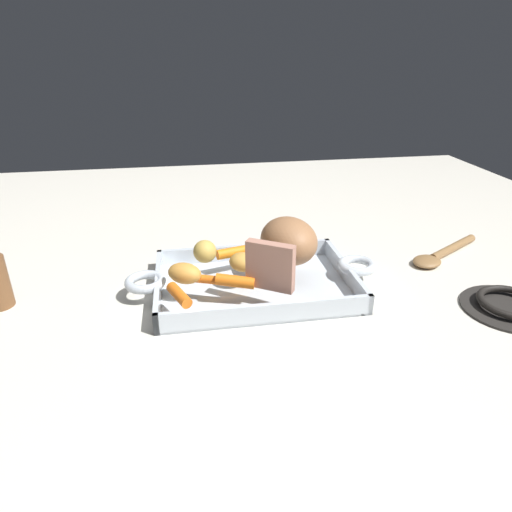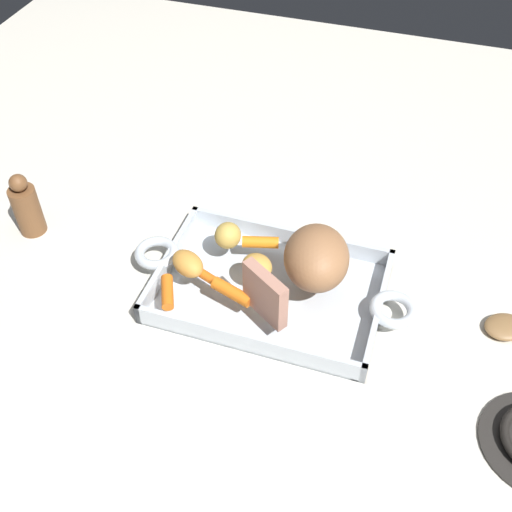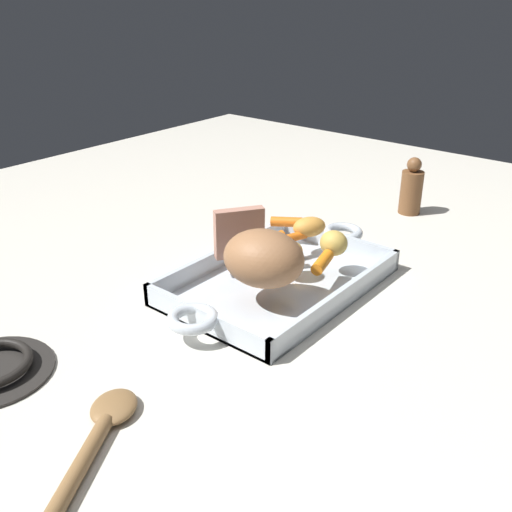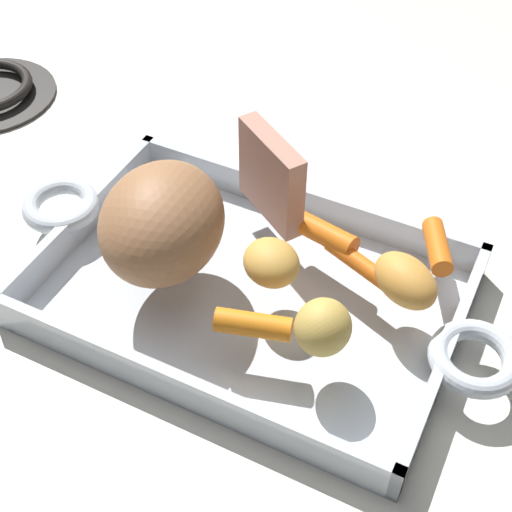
{
  "view_description": "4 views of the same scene",
  "coord_description": "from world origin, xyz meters",
  "px_view_note": "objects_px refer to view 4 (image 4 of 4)",
  "views": [
    {
      "loc": [
        0.12,
        0.72,
        0.41
      ],
      "look_at": [
        -0.01,
        -0.02,
        0.06
      ],
      "focal_mm": 31.48,
      "sensor_mm": 36.0,
      "label": 1
    },
    {
      "loc": [
        -0.18,
        0.64,
        0.77
      ],
      "look_at": [
        0.02,
        -0.0,
        0.08
      ],
      "focal_mm": 43.88,
      "sensor_mm": 36.0,
      "label": 2
    },
    {
      "loc": [
        -0.67,
        -0.5,
        0.45
      ],
      "look_at": [
        -0.02,
        0.03,
        0.06
      ],
      "focal_mm": 40.78,
      "sensor_mm": 36.0,
      "label": 3
    },
    {
      "loc": [
        0.19,
        -0.38,
        0.49
      ],
      "look_at": [
        0.02,
        -0.02,
        0.08
      ],
      "focal_mm": 51.51,
      "sensor_mm": 36.0,
      "label": 4
    }
  ],
  "objects_px": {
    "potato_corner": "(272,262)",
    "roasting_dish": "(248,290)",
    "baby_carrot_long": "(322,233)",
    "baby_carrot_southwest": "(359,263)",
    "baby_carrot_short": "(253,325)",
    "baby_carrot_center_right": "(437,246)",
    "potato_golden_large": "(405,280)",
    "potato_halved": "(323,327)",
    "pork_roast": "(162,222)",
    "roast_slice_thin": "(271,177)"
  },
  "relations": [
    {
      "from": "baby_carrot_long",
      "to": "potato_golden_large",
      "type": "xyz_separation_m",
      "value": [
        0.08,
        -0.03,
        0.01
      ]
    },
    {
      "from": "roast_slice_thin",
      "to": "baby_carrot_center_right",
      "type": "distance_m",
      "value": 0.15
    },
    {
      "from": "baby_carrot_center_right",
      "to": "potato_golden_large",
      "type": "height_order",
      "value": "potato_golden_large"
    },
    {
      "from": "potato_corner",
      "to": "roasting_dish",
      "type": "bearing_deg",
      "value": -176.67
    },
    {
      "from": "roasting_dish",
      "to": "potato_halved",
      "type": "relative_size",
      "value": 10.01
    },
    {
      "from": "baby_carrot_long",
      "to": "potato_golden_large",
      "type": "bearing_deg",
      "value": -18.93
    },
    {
      "from": "roasting_dish",
      "to": "baby_carrot_long",
      "type": "bearing_deg",
      "value": 53.04
    },
    {
      "from": "baby_carrot_short",
      "to": "potato_corner",
      "type": "xyz_separation_m",
      "value": [
        -0.01,
        0.06,
        0.01
      ]
    },
    {
      "from": "baby_carrot_long",
      "to": "baby_carrot_southwest",
      "type": "distance_m",
      "value": 0.04
    },
    {
      "from": "potato_corner",
      "to": "baby_carrot_center_right",
      "type": "bearing_deg",
      "value": 36.57
    },
    {
      "from": "potato_golden_large",
      "to": "potato_halved",
      "type": "bearing_deg",
      "value": -117.59
    },
    {
      "from": "pork_roast",
      "to": "baby_carrot_short",
      "type": "height_order",
      "value": "pork_roast"
    },
    {
      "from": "roast_slice_thin",
      "to": "baby_carrot_short",
      "type": "xyz_separation_m",
      "value": [
        0.05,
        -0.13,
        -0.03
      ]
    },
    {
      "from": "pork_roast",
      "to": "roasting_dish",
      "type": "bearing_deg",
      "value": 17.8
    },
    {
      "from": "baby_carrot_center_right",
      "to": "potato_halved",
      "type": "xyz_separation_m",
      "value": [
        -0.05,
        -0.13,
        0.01
      ]
    },
    {
      "from": "baby_carrot_southwest",
      "to": "potato_golden_large",
      "type": "distance_m",
      "value": 0.05
    },
    {
      "from": "baby_carrot_long",
      "to": "potato_halved",
      "type": "distance_m",
      "value": 0.11
    },
    {
      "from": "potato_halved",
      "to": "potato_corner",
      "type": "height_order",
      "value": "potato_halved"
    },
    {
      "from": "roasting_dish",
      "to": "potato_corner",
      "type": "xyz_separation_m",
      "value": [
        0.02,
        0.0,
        0.04
      ]
    },
    {
      "from": "baby_carrot_short",
      "to": "baby_carrot_center_right",
      "type": "xyz_separation_m",
      "value": [
        0.1,
        0.15,
        -0.0
      ]
    },
    {
      "from": "baby_carrot_long",
      "to": "baby_carrot_center_right",
      "type": "bearing_deg",
      "value": 17.36
    },
    {
      "from": "pork_roast",
      "to": "baby_carrot_short",
      "type": "xyz_separation_m",
      "value": [
        0.1,
        -0.04,
        -0.03
      ]
    },
    {
      "from": "roast_slice_thin",
      "to": "baby_carrot_long",
      "type": "relative_size",
      "value": 1.25
    },
    {
      "from": "baby_carrot_center_right",
      "to": "potato_corner",
      "type": "height_order",
      "value": "potato_corner"
    },
    {
      "from": "roasting_dish",
      "to": "baby_carrot_short",
      "type": "distance_m",
      "value": 0.08
    },
    {
      "from": "baby_carrot_southwest",
      "to": "baby_carrot_center_right",
      "type": "bearing_deg",
      "value": 41.05
    },
    {
      "from": "potato_corner",
      "to": "roast_slice_thin",
      "type": "bearing_deg",
      "value": 116.49
    },
    {
      "from": "potato_halved",
      "to": "baby_carrot_center_right",
      "type": "bearing_deg",
      "value": 69.44
    },
    {
      "from": "roast_slice_thin",
      "to": "potato_golden_large",
      "type": "xyz_separation_m",
      "value": [
        0.14,
        -0.04,
        -0.02
      ]
    },
    {
      "from": "roasting_dish",
      "to": "baby_carrot_center_right",
      "type": "xyz_separation_m",
      "value": [
        0.14,
        0.09,
        0.04
      ]
    },
    {
      "from": "baby_carrot_short",
      "to": "roasting_dish",
      "type": "bearing_deg",
      "value": 120.33
    },
    {
      "from": "potato_halved",
      "to": "baby_carrot_southwest",
      "type": "bearing_deg",
      "value": 92.23
    },
    {
      "from": "pork_roast",
      "to": "roast_slice_thin",
      "type": "relative_size",
      "value": 1.51
    },
    {
      "from": "baby_carrot_long",
      "to": "baby_carrot_center_right",
      "type": "distance_m",
      "value": 0.1
    },
    {
      "from": "baby_carrot_short",
      "to": "baby_carrot_long",
      "type": "bearing_deg",
      "value": 85.9
    },
    {
      "from": "baby_carrot_center_right",
      "to": "potato_halved",
      "type": "height_order",
      "value": "potato_halved"
    },
    {
      "from": "baby_carrot_center_right",
      "to": "potato_corner",
      "type": "distance_m",
      "value": 0.14
    },
    {
      "from": "roasting_dish",
      "to": "roast_slice_thin",
      "type": "height_order",
      "value": "roast_slice_thin"
    },
    {
      "from": "roast_slice_thin",
      "to": "pork_roast",
      "type": "bearing_deg",
      "value": -119.68
    },
    {
      "from": "baby_carrot_short",
      "to": "baby_carrot_center_right",
      "type": "bearing_deg",
      "value": 55.12
    },
    {
      "from": "baby_carrot_short",
      "to": "baby_carrot_center_right",
      "type": "height_order",
      "value": "same"
    },
    {
      "from": "pork_roast",
      "to": "potato_halved",
      "type": "xyz_separation_m",
      "value": [
        0.15,
        -0.03,
        -0.02
      ]
    },
    {
      "from": "roasting_dish",
      "to": "roast_slice_thin",
      "type": "distance_m",
      "value": 0.1
    },
    {
      "from": "potato_halved",
      "to": "potato_corner",
      "type": "bearing_deg",
      "value": 143.54
    },
    {
      "from": "roasting_dish",
      "to": "potato_corner",
      "type": "relative_size",
      "value": 9.13
    },
    {
      "from": "potato_golden_large",
      "to": "baby_carrot_short",
      "type": "bearing_deg",
      "value": -135.94
    },
    {
      "from": "roasting_dish",
      "to": "potato_corner",
      "type": "height_order",
      "value": "potato_corner"
    },
    {
      "from": "pork_roast",
      "to": "baby_carrot_long",
      "type": "distance_m",
      "value": 0.14
    },
    {
      "from": "roast_slice_thin",
      "to": "potato_halved",
      "type": "distance_m",
      "value": 0.16
    },
    {
      "from": "baby_carrot_southwest",
      "to": "potato_golden_large",
      "type": "bearing_deg",
      "value": -14.57
    }
  ]
}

